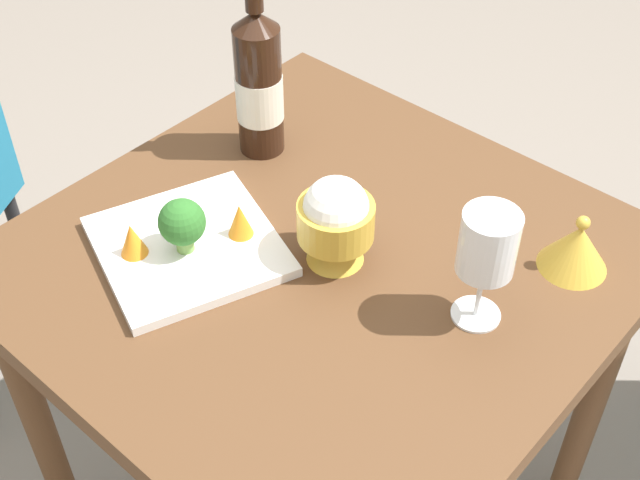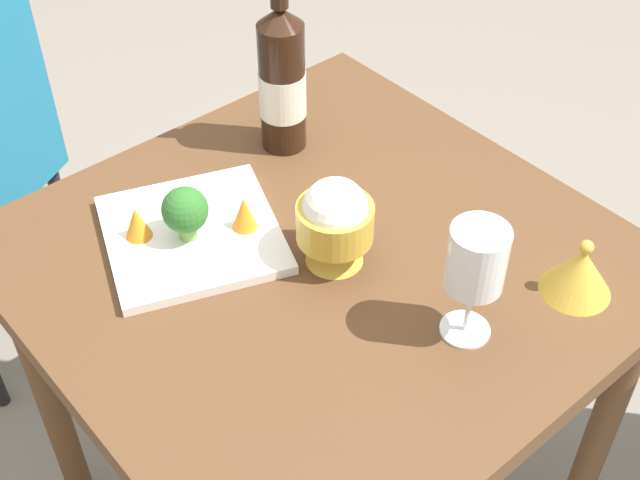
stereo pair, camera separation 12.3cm
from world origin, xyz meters
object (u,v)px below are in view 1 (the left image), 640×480
(serving_plate, at_px, (188,246))
(carrot_garnish_left, at_px, (132,239))
(broccoli_floret, at_px, (182,223))
(wine_glass, at_px, (488,246))
(carrot_garnish_right, at_px, (240,220))
(rice_bowl_lid, at_px, (577,247))
(wine_bottle, at_px, (259,83))
(rice_bowl, at_px, (336,220))

(serving_plate, xyz_separation_m, carrot_garnish_left, (-0.07, 0.04, 0.03))
(broccoli_floret, relative_size, carrot_garnish_left, 1.63)
(wine_glass, relative_size, carrot_garnish_right, 3.30)
(serving_plate, distance_m, broccoli_floret, 0.06)
(broccoli_floret, xyz_separation_m, carrot_garnish_left, (-0.05, 0.05, -0.02))
(wine_glass, xyz_separation_m, broccoli_floret, (-0.18, 0.38, -0.06))
(rice_bowl_lid, distance_m, serving_plate, 0.56)
(wine_bottle, height_order, serving_plate, wine_bottle)
(wine_bottle, bearing_deg, rice_bowl, -114.62)
(carrot_garnish_left, bearing_deg, broccoli_floret, -42.04)
(broccoli_floret, distance_m, carrot_garnish_right, 0.09)
(wine_bottle, xyz_separation_m, carrot_garnish_right, (-0.19, -0.14, -0.08))
(wine_glass, bearing_deg, serving_plate, 113.93)
(rice_bowl, relative_size, broccoli_floret, 1.65)
(rice_bowl_lid, distance_m, carrot_garnish_left, 0.63)
(broccoli_floret, height_order, carrot_garnish_right, broccoli_floret)
(carrot_garnish_left, bearing_deg, wine_bottle, 10.08)
(rice_bowl_lid, bearing_deg, wine_glass, 163.96)
(rice_bowl, bearing_deg, wine_glass, -78.98)
(rice_bowl, distance_m, broccoli_floret, 0.22)
(rice_bowl_lid, height_order, carrot_garnish_left, rice_bowl_lid)
(rice_bowl, bearing_deg, carrot_garnish_left, 132.62)
(broccoli_floret, relative_size, carrot_garnish_right, 1.58)
(wine_glass, relative_size, serving_plate, 0.55)
(rice_bowl_lid, xyz_separation_m, carrot_garnish_left, (-0.41, 0.48, 0.00))
(wine_bottle, xyz_separation_m, wine_glass, (-0.08, -0.48, 0.00))
(rice_bowl, relative_size, serving_plate, 0.44)
(wine_bottle, distance_m, carrot_garnish_right, 0.25)
(wine_bottle, distance_m, broccoli_floret, 0.29)
(rice_bowl, height_order, carrot_garnish_right, rice_bowl)
(rice_bowl, bearing_deg, rice_bowl_lid, -51.11)
(rice_bowl_lid, distance_m, carrot_garnish_right, 0.48)
(wine_glass, distance_m, broccoli_floret, 0.43)
(wine_glass, relative_size, carrot_garnish_left, 3.40)
(carrot_garnish_right, bearing_deg, broccoli_floret, 154.45)
(rice_bowl, bearing_deg, wine_bottle, 65.38)
(wine_glass, bearing_deg, broccoli_floret, 115.79)
(wine_bottle, height_order, rice_bowl, wine_bottle)
(wine_bottle, relative_size, rice_bowl_lid, 3.21)
(wine_bottle, relative_size, carrot_garnish_right, 5.93)
(rice_bowl, bearing_deg, broccoli_floret, 130.83)
(broccoli_floret, bearing_deg, serving_plate, 38.07)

